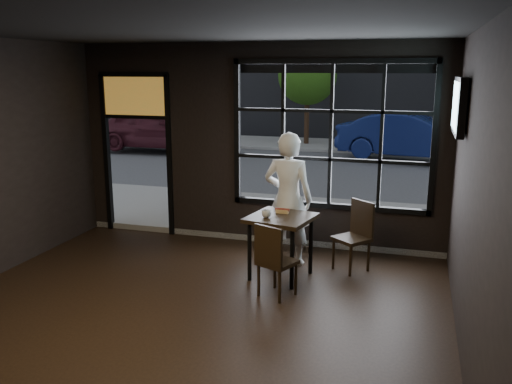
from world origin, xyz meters
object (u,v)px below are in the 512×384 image
(cafe_table, at_px, (281,246))
(navy_car, at_px, (410,136))
(chair_near, at_px, (277,260))
(man, at_px, (288,199))

(cafe_table, distance_m, navy_car, 10.28)
(chair_near, bearing_deg, cafe_table, -56.36)
(cafe_table, distance_m, chair_near, 0.63)
(man, bearing_deg, chair_near, 98.17)
(man, bearing_deg, navy_car, -98.03)
(man, height_order, navy_car, man)
(cafe_table, relative_size, chair_near, 0.92)
(man, relative_size, navy_car, 0.45)
(chair_near, height_order, navy_car, navy_car)
(chair_near, distance_m, navy_car, 10.88)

